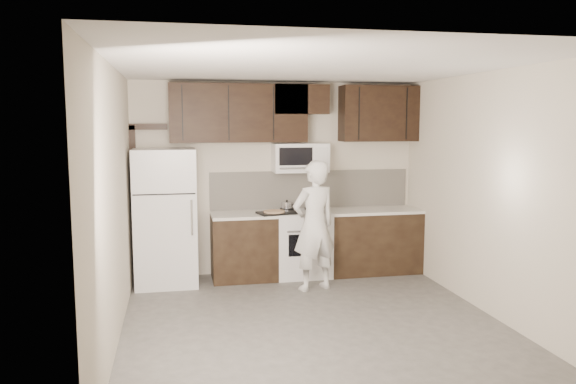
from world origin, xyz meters
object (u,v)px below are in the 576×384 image
object	(u,v)px
refrigerator	(165,217)
person	(314,226)
microwave	(300,158)
stove	(302,243)

from	to	relation	value
refrigerator	person	distance (m)	1.96
person	microwave	bearing A→B (deg)	-106.95
stove	person	xyz separation A→B (m)	(0.01, -0.68, 0.37)
microwave	refrigerator	distance (m)	2.00
stove	person	size ratio (longest dim) A/B	0.56
stove	refrigerator	size ratio (longest dim) A/B	0.52
refrigerator	stove	bearing A→B (deg)	1.51
microwave	refrigerator	size ratio (longest dim) A/B	0.42
microwave	person	bearing A→B (deg)	-89.42
stove	refrigerator	xyz separation A→B (m)	(-1.85, -0.05, 0.44)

